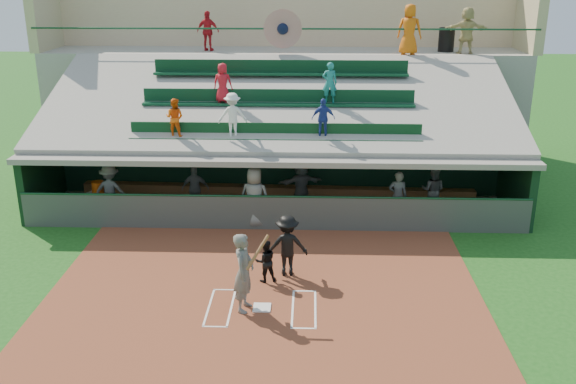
{
  "coord_description": "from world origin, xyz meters",
  "views": [
    {
      "loc": [
        1.13,
        -13.77,
        7.85
      ],
      "look_at": [
        0.51,
        3.5,
        1.8
      ],
      "focal_mm": 40.0,
      "sensor_mm": 36.0,
      "label": 1
    }
  ],
  "objects_px": {
    "white_table": "(100,203)",
    "trash_bin": "(446,40)",
    "catcher": "(265,261)",
    "water_cooler": "(98,187)",
    "batter_at_plate": "(244,272)",
    "home_plate": "(262,307)"
  },
  "relations": [
    {
      "from": "home_plate",
      "to": "trash_bin",
      "type": "bearing_deg",
      "value": 63.34
    },
    {
      "from": "trash_bin",
      "to": "home_plate",
      "type": "bearing_deg",
      "value": -116.66
    },
    {
      "from": "batter_at_plate",
      "to": "white_table",
      "type": "bearing_deg",
      "value": 131.53
    },
    {
      "from": "batter_at_plate",
      "to": "water_cooler",
      "type": "bearing_deg",
      "value": 131.57
    },
    {
      "from": "white_table",
      "to": "trash_bin",
      "type": "xyz_separation_m",
      "value": [
        12.56,
        7.11,
        4.68
      ]
    },
    {
      "from": "white_table",
      "to": "water_cooler",
      "type": "height_order",
      "value": "water_cooler"
    },
    {
      "from": "catcher",
      "to": "white_table",
      "type": "bearing_deg",
      "value": -54.96
    },
    {
      "from": "catcher",
      "to": "trash_bin",
      "type": "bearing_deg",
      "value": -135.8
    },
    {
      "from": "batter_at_plate",
      "to": "trash_bin",
      "type": "bearing_deg",
      "value": 62.04
    },
    {
      "from": "catcher",
      "to": "white_table",
      "type": "xyz_separation_m",
      "value": [
        -5.9,
        4.7,
        -0.2
      ]
    },
    {
      "from": "batter_at_plate",
      "to": "white_table",
      "type": "relative_size",
      "value": 2.43
    },
    {
      "from": "home_plate",
      "to": "water_cooler",
      "type": "distance_m",
      "value": 8.58
    },
    {
      "from": "catcher",
      "to": "white_table",
      "type": "height_order",
      "value": "catcher"
    },
    {
      "from": "water_cooler",
      "to": "trash_bin",
      "type": "height_order",
      "value": "trash_bin"
    },
    {
      "from": "water_cooler",
      "to": "trash_bin",
      "type": "relative_size",
      "value": 0.42
    },
    {
      "from": "home_plate",
      "to": "water_cooler",
      "type": "bearing_deg",
      "value": 133.9
    },
    {
      "from": "white_table",
      "to": "water_cooler",
      "type": "bearing_deg",
      "value": 177.55
    },
    {
      "from": "home_plate",
      "to": "trash_bin",
      "type": "relative_size",
      "value": 0.45
    },
    {
      "from": "batter_at_plate",
      "to": "white_table",
      "type": "distance_m",
      "value": 8.31
    },
    {
      "from": "catcher",
      "to": "water_cooler",
      "type": "relative_size",
      "value": 2.84
    },
    {
      "from": "catcher",
      "to": "white_table",
      "type": "relative_size",
      "value": 1.42
    },
    {
      "from": "home_plate",
      "to": "water_cooler",
      "type": "xyz_separation_m",
      "value": [
        -5.92,
        6.15,
        0.92
      ]
    }
  ]
}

